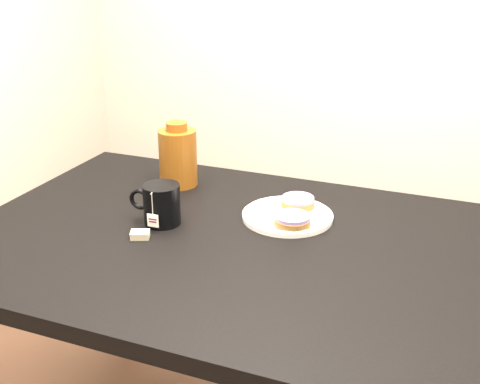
# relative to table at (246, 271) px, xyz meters

# --- Properties ---
(table) EXTENTS (1.40, 0.90, 0.75)m
(table) POSITION_rel_table_xyz_m (0.00, 0.00, 0.00)
(table) COLOR black
(table) RESTS_ON ground_plane
(plate) EXTENTS (0.24, 0.24, 0.02)m
(plate) POSITION_rel_table_xyz_m (0.05, 0.16, 0.09)
(plate) COLOR white
(plate) RESTS_ON table
(bagel_back) EXTENTS (0.12, 0.12, 0.03)m
(bagel_back) POSITION_rel_table_xyz_m (0.06, 0.22, 0.11)
(bagel_back) COLOR brown
(bagel_back) RESTS_ON plate
(bagel_front) EXTENTS (0.11, 0.11, 0.03)m
(bagel_front) POSITION_rel_table_xyz_m (0.08, 0.10, 0.11)
(bagel_front) COLOR brown
(bagel_front) RESTS_ON plate
(mug) EXTENTS (0.14, 0.10, 0.10)m
(mug) POSITION_rel_table_xyz_m (-0.24, 0.01, 0.14)
(mug) COLOR black
(mug) RESTS_ON table
(teabag_pouch) EXTENTS (0.05, 0.05, 0.02)m
(teabag_pouch) POSITION_rel_table_xyz_m (-0.25, -0.08, 0.09)
(teabag_pouch) COLOR #C6B793
(teabag_pouch) RESTS_ON table
(bagel_package) EXTENTS (0.11, 0.11, 0.19)m
(bagel_package) POSITION_rel_table_xyz_m (-0.32, 0.27, 0.17)
(bagel_package) COLOR #572A0B
(bagel_package) RESTS_ON table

